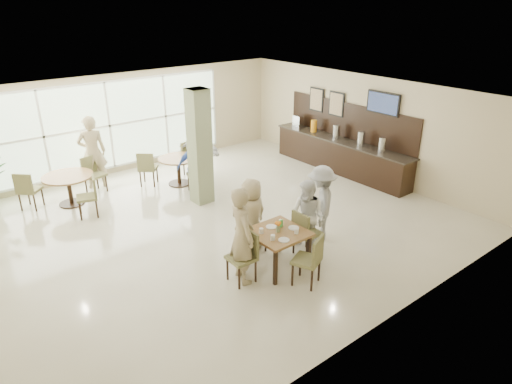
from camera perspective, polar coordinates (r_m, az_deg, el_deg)
ground at (r=10.40m, az=-5.01°, el=-3.80°), size 10.00×10.00×0.00m
room_shell at (r=9.74m, az=-5.36°, el=5.15°), size 10.00×10.00×10.00m
window_bank at (r=13.46m, az=-17.84°, el=7.90°), size 7.00×0.04×7.00m
column at (r=11.01m, az=-7.05°, el=5.56°), size 0.45×0.45×2.80m
main_table at (r=8.43m, az=2.75°, el=-5.52°), size 0.98×0.98×0.75m
round_table_left at (r=11.93m, az=-22.42°, el=1.21°), size 1.20×1.20×0.75m
round_table_right at (r=12.44m, az=-9.69°, el=3.43°), size 1.05×1.05×0.75m
chairs_main_table at (r=8.54m, az=2.64°, el=-6.53°), size 2.03×2.01×0.95m
chairs_table_left at (r=11.90m, az=-22.13°, el=0.59°), size 2.18×1.88×0.95m
chairs_table_right at (r=12.50m, az=-9.60°, el=3.10°), size 1.92×1.86×0.95m
tabletop_clutter at (r=8.36m, az=2.96°, el=-4.64°), size 0.73×0.72×0.21m
buffet_counter at (r=13.45m, az=10.50°, el=4.85°), size 0.64×4.70×1.95m
wall_tv at (r=12.56m, az=15.60°, el=10.65°), size 0.06×1.00×0.58m
framed_art_a at (r=13.61m, az=10.03°, el=10.77°), size 0.05×0.55×0.70m
framed_art_b at (r=14.13m, az=7.58°, el=11.38°), size 0.05×0.55×0.70m
teen_left at (r=7.96m, az=-1.76°, el=-5.43°), size 0.56×0.73×1.79m
teen_far at (r=9.04m, az=-0.56°, el=-2.81°), size 0.76×0.46×1.49m
teen_right at (r=8.99m, az=6.47°, el=-3.11°), size 0.70×0.82×1.49m
teen_standing at (r=9.49m, az=8.13°, el=-1.37°), size 1.13×1.16×1.60m
adult_a at (r=11.58m, az=-7.69°, el=3.13°), size 1.01×0.73×1.54m
adult_b at (r=12.74m, az=-6.75°, el=5.12°), size 0.95×1.56×1.57m
adult_standing at (r=12.68m, az=-19.77°, el=4.71°), size 0.80×0.62×1.94m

